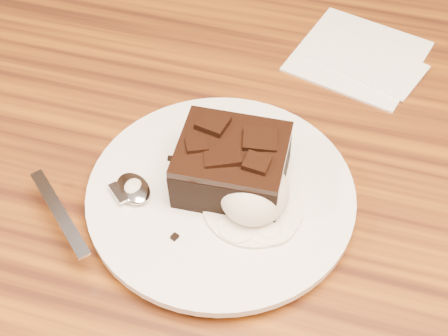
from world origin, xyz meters
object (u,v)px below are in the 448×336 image
(ice_cream_scoop, at_px, (254,192))
(spoon, at_px, (133,190))
(plate, at_px, (221,198))
(brownie, at_px, (232,167))
(napkin, at_px, (359,55))

(ice_cream_scoop, bearing_deg, spoon, -172.19)
(plate, height_order, ice_cream_scoop, ice_cream_scoop)
(plate, height_order, brownie, brownie)
(ice_cream_scoop, height_order, napkin, ice_cream_scoop)
(ice_cream_scoop, relative_size, napkin, 0.48)
(napkin, bearing_deg, ice_cream_scoop, -102.98)
(napkin, bearing_deg, spoon, -121.61)
(plate, distance_m, ice_cream_scoop, 0.05)
(plate, relative_size, napkin, 1.82)
(plate, distance_m, brownie, 0.03)
(ice_cream_scoop, distance_m, napkin, 0.26)
(brownie, bearing_deg, plate, -120.37)
(brownie, bearing_deg, napkin, 70.12)
(plate, bearing_deg, spoon, -162.03)
(plate, xyz_separation_m, spoon, (-0.07, -0.02, 0.01))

